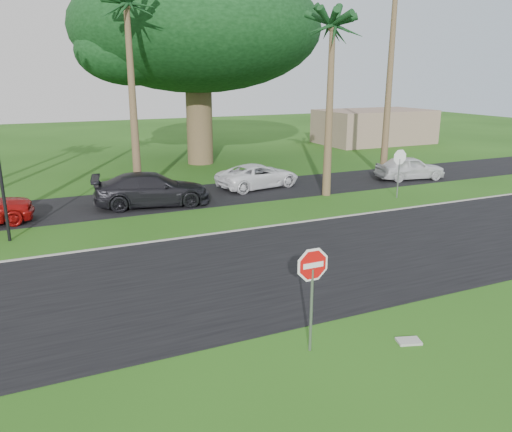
{
  "coord_description": "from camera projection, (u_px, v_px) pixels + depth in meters",
  "views": [
    {
      "loc": [
        -4.78,
        -11.78,
        6.1
      ],
      "look_at": [
        1.39,
        2.03,
        1.8
      ],
      "focal_mm": 35.0,
      "sensor_mm": 36.0,
      "label": 1
    }
  ],
  "objects": [
    {
      "name": "car_dark",
      "position": [
        152.0,
        190.0,
        23.85
      ],
      "size": [
        5.74,
        3.04,
        1.58
      ],
      "primitive_type": "imported",
      "rotation": [
        0.0,
        0.0,
        1.41
      ],
      "color": "black",
      "rests_on": "ground"
    },
    {
      "name": "building_far",
      "position": [
        374.0,
        126.0,
        45.74
      ],
      "size": [
        10.0,
        6.0,
        3.0
      ],
      "primitive_type": "cube",
      "color": "gray",
      "rests_on": "ground"
    },
    {
      "name": "car_pickup",
      "position": [
        410.0,
        168.0,
        29.86
      ],
      "size": [
        4.33,
        2.33,
        1.4
      ],
      "primitive_type": "imported",
      "rotation": [
        0.0,
        0.0,
        1.4
      ],
      "color": "silver",
      "rests_on": "ground"
    },
    {
      "name": "streetlight_right",
      "position": [
        0.0,
        172.0,
        18.27
      ],
      "size": [
        0.45,
        0.25,
        4.64
      ],
      "color": "black",
      "rests_on": "ground"
    },
    {
      "name": "road",
      "position": [
        216.0,
        276.0,
        15.64
      ],
      "size": [
        120.0,
        8.0,
        0.02
      ],
      "primitive_type": "cube",
      "color": "black",
      "rests_on": "ground"
    },
    {
      "name": "utility_slab",
      "position": [
        409.0,
        341.0,
        11.78
      ],
      "size": [
        0.63,
        0.5,
        0.06
      ],
      "primitive_type": "cube",
      "rotation": [
        0.0,
        0.0,
        -0.3
      ],
      "color": "#A3A49C",
      "rests_on": "ground"
    },
    {
      "name": "palm_center",
      "position": [
        126.0,
        7.0,
        23.68
      ],
      "size": [
        5.0,
        5.0,
        10.5
      ],
      "color": "brown",
      "rests_on": "ground"
    },
    {
      "name": "ground",
      "position": [
        240.0,
        302.0,
        13.89
      ],
      "size": [
        120.0,
        120.0,
        0.0
      ],
      "primitive_type": "plane",
      "color": "#204912",
      "rests_on": "ground"
    },
    {
      "name": "canopy_tree",
      "position": [
        197.0,
        30.0,
        33.12
      ],
      "size": [
        16.5,
        16.5,
        13.12
      ],
      "color": "brown",
      "rests_on": "ground"
    },
    {
      "name": "parking_strip",
      "position": [
        145.0,
        201.0,
        24.86
      ],
      "size": [
        120.0,
        5.0,
        0.02
      ],
      "primitive_type": "cube",
      "color": "black",
      "rests_on": "ground"
    },
    {
      "name": "palm_right_near",
      "position": [
        333.0,
        29.0,
        23.97
      ],
      "size": [
        5.0,
        5.0,
        9.5
      ],
      "color": "brown",
      "rests_on": "ground"
    },
    {
      "name": "car_minivan",
      "position": [
        258.0,
        176.0,
        27.69
      ],
      "size": [
        5.07,
        3.03,
        1.32
      ],
      "primitive_type": "imported",
      "rotation": [
        0.0,
        0.0,
        1.76
      ],
      "color": "white",
      "rests_on": "ground"
    },
    {
      "name": "stop_sign_near",
      "position": [
        312.0,
        279.0,
        10.97
      ],
      "size": [
        1.05,
        0.07,
        2.62
      ],
      "color": "gray",
      "rests_on": "ground"
    },
    {
      "name": "stop_sign_far",
      "position": [
        399.0,
        164.0,
        25.14
      ],
      "size": [
        1.05,
        0.07,
        2.62
      ],
      "rotation": [
        0.0,
        0.0,
        3.14
      ],
      "color": "gray",
      "rests_on": "ground"
    },
    {
      "name": "curb",
      "position": [
        180.0,
        238.0,
        19.19
      ],
      "size": [
        120.0,
        0.12,
        0.06
      ],
      "primitive_type": "cube",
      "color": "gray",
      "rests_on": "ground"
    }
  ]
}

